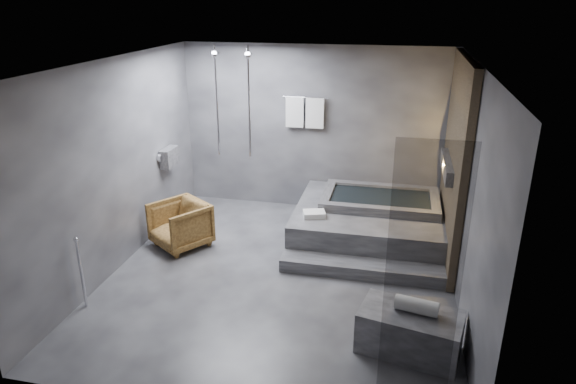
# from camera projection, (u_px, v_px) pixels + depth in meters

# --- Properties ---
(room) EXTENTS (5.00, 5.04, 2.82)m
(room) POSITION_uv_depth(u_px,v_px,m) (315.00, 149.00, 6.42)
(room) COLOR #2B2B2D
(room) RESTS_ON ground
(tub_deck) EXTENTS (2.20, 2.00, 0.50)m
(tub_deck) POSITION_uv_depth(u_px,v_px,m) (368.00, 222.00, 7.92)
(tub_deck) COLOR #2F2F32
(tub_deck) RESTS_ON ground
(tub_step) EXTENTS (2.20, 0.36, 0.18)m
(tub_step) POSITION_uv_depth(u_px,v_px,m) (361.00, 269.00, 6.90)
(tub_step) COLOR #2F2F32
(tub_step) RESTS_ON ground
(concrete_bench) EXTENTS (1.14, 0.78, 0.47)m
(concrete_bench) POSITION_uv_depth(u_px,v_px,m) (410.00, 332.00, 5.38)
(concrete_bench) COLOR #37373A
(concrete_bench) RESTS_ON ground
(driftwood_chair) EXTENTS (1.03, 1.03, 0.68)m
(driftwood_chair) POSITION_uv_depth(u_px,v_px,m) (180.00, 225.00, 7.62)
(driftwood_chair) COLOR #452C11
(driftwood_chair) RESTS_ON ground
(rolled_towel) EXTENTS (0.46, 0.24, 0.16)m
(rolled_towel) POSITION_uv_depth(u_px,v_px,m) (416.00, 306.00, 5.28)
(rolled_towel) COLOR white
(rolled_towel) RESTS_ON concrete_bench
(deck_towel) EXTENTS (0.37, 0.31, 0.08)m
(deck_towel) POSITION_uv_depth(u_px,v_px,m) (314.00, 214.00, 7.49)
(deck_towel) COLOR silver
(deck_towel) RESTS_ON tub_deck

